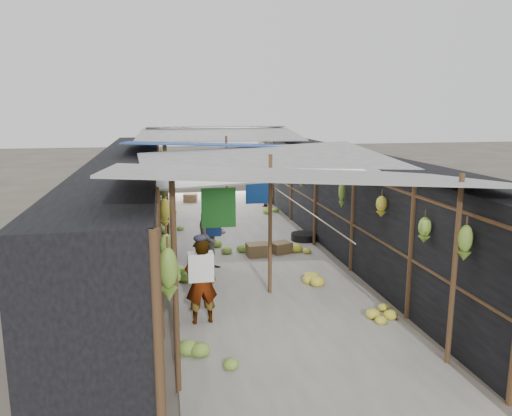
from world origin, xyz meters
TOP-DOWN VIEW (x-y plane):
  - ground at (0.00, 0.00)m, footprint 80.00×80.00m
  - aisle_slab at (0.00, 6.50)m, footprint 3.60×16.00m
  - stall_left at (-2.70, 6.50)m, footprint 1.40×15.00m
  - stall_right at (2.70, 6.50)m, footprint 1.40×15.00m
  - crate_near at (0.23, 5.33)m, footprint 0.54×0.44m
  - crate_mid at (0.82, 5.49)m, footprint 0.56×0.51m
  - crate_back at (-0.89, 12.49)m, footprint 0.55×0.48m
  - black_basin at (1.68, 6.50)m, footprint 0.67×0.67m
  - vendor_elderly at (-1.36, 1.92)m, footprint 0.55×0.40m
  - shopper_blue at (-0.92, 4.59)m, footprint 0.89×0.83m
  - vendor_seated at (1.58, 11.02)m, footprint 0.60×0.73m
  - market_canopy at (0.02, 6.83)m, footprint 5.62×15.20m
  - hanging_bananas at (-0.02, 5.89)m, footprint 3.96×14.07m
  - floor_bananas at (-0.26, 5.18)m, footprint 4.00×10.42m

SIDE VIEW (x-z plane):
  - ground at x=0.00m, z-range 0.00..0.00m
  - aisle_slab at x=0.00m, z-range 0.00..0.02m
  - black_basin at x=1.68m, z-range 0.00..0.20m
  - crate_mid at x=0.82m, z-range 0.00..0.27m
  - crate_back at x=-0.89m, z-range 0.00..0.31m
  - crate_near at x=0.23m, z-range 0.00..0.31m
  - floor_bananas at x=-0.26m, z-range -0.01..0.33m
  - vendor_seated at x=1.58m, z-range 0.00..0.99m
  - vendor_elderly at x=-1.36m, z-range 0.00..1.41m
  - shopper_blue at x=-0.92m, z-range 0.00..1.46m
  - stall_left at x=-2.70m, z-range 0.00..2.30m
  - stall_right at x=2.70m, z-range 0.00..2.30m
  - hanging_bananas at x=-0.02m, z-range 1.26..2.07m
  - market_canopy at x=0.02m, z-range 1.03..3.79m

